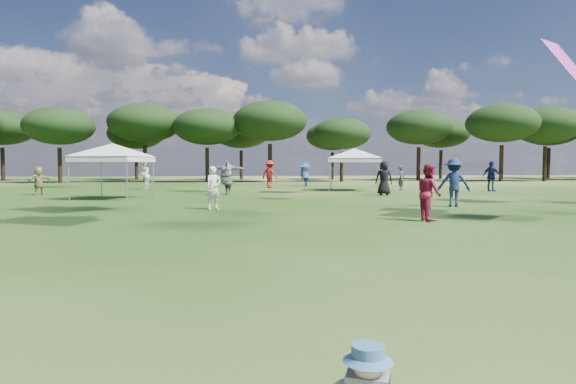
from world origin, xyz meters
The scene contains 4 objects.
tree_line centered at (2.39, 47.41, 5.42)m, with size 108.78×17.63×7.77m.
tent_left centered at (-6.04, 22.36, 2.44)m, with size 5.65×5.65×2.87m.
tent_right centered at (7.04, 28.24, 2.48)m, with size 6.19×6.19×2.90m.
festival_crowd centered at (1.00, 25.23, 0.90)m, with size 27.85×24.14×1.93m.
Camera 1 is at (-0.86, -0.77, 1.55)m, focal length 30.00 mm.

